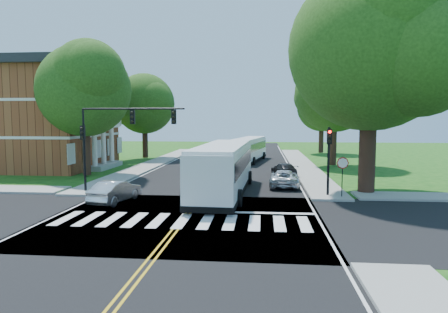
# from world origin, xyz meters

# --- Properties ---
(ground) EXTENTS (140.00, 140.00, 0.00)m
(ground) POSITION_xyz_m (0.00, 0.00, 0.00)
(ground) COLOR #124912
(ground) RESTS_ON ground
(road) EXTENTS (14.00, 96.00, 0.01)m
(road) POSITION_xyz_m (0.00, 18.00, 0.01)
(road) COLOR black
(road) RESTS_ON ground
(cross_road) EXTENTS (60.00, 12.00, 0.01)m
(cross_road) POSITION_xyz_m (0.00, 0.00, 0.01)
(cross_road) COLOR black
(cross_road) RESTS_ON ground
(center_line) EXTENTS (0.36, 70.00, 0.01)m
(center_line) POSITION_xyz_m (0.00, 22.00, 0.01)
(center_line) COLOR gold
(center_line) RESTS_ON road
(edge_line_w) EXTENTS (0.12, 70.00, 0.01)m
(edge_line_w) POSITION_xyz_m (-6.80, 22.00, 0.01)
(edge_line_w) COLOR silver
(edge_line_w) RESTS_ON road
(edge_line_e) EXTENTS (0.12, 70.00, 0.01)m
(edge_line_e) POSITION_xyz_m (6.80, 22.00, 0.01)
(edge_line_e) COLOR silver
(edge_line_e) RESTS_ON road
(crosswalk) EXTENTS (12.60, 3.00, 0.01)m
(crosswalk) POSITION_xyz_m (0.00, -0.50, 0.02)
(crosswalk) COLOR silver
(crosswalk) RESTS_ON road
(stop_bar) EXTENTS (6.60, 0.40, 0.01)m
(stop_bar) POSITION_xyz_m (3.50, 1.60, 0.02)
(stop_bar) COLOR silver
(stop_bar) RESTS_ON road
(sidewalk_nw) EXTENTS (2.60, 40.00, 0.15)m
(sidewalk_nw) POSITION_xyz_m (-8.30, 25.00, 0.07)
(sidewalk_nw) COLOR gray
(sidewalk_nw) RESTS_ON ground
(sidewalk_ne) EXTENTS (2.60, 40.00, 0.15)m
(sidewalk_ne) POSITION_xyz_m (8.30, 25.00, 0.07)
(sidewalk_ne) COLOR gray
(sidewalk_ne) RESTS_ON ground
(tree_ne_big) EXTENTS (10.80, 10.80, 14.91)m
(tree_ne_big) POSITION_xyz_m (11.00, 8.00, 9.62)
(tree_ne_big) COLOR black
(tree_ne_big) RESTS_ON ground
(tree_west_near) EXTENTS (8.00, 8.00, 11.40)m
(tree_west_near) POSITION_xyz_m (-11.50, 14.00, 7.53)
(tree_west_near) COLOR black
(tree_west_near) RESTS_ON ground
(tree_west_far) EXTENTS (7.60, 7.60, 10.67)m
(tree_west_far) POSITION_xyz_m (-11.00, 30.00, 7.00)
(tree_west_far) COLOR black
(tree_west_far) RESTS_ON ground
(tree_east_mid) EXTENTS (8.40, 8.40, 11.93)m
(tree_east_mid) POSITION_xyz_m (11.50, 24.00, 7.86)
(tree_east_mid) COLOR black
(tree_east_mid) RESTS_ON ground
(tree_east_far) EXTENTS (7.20, 7.20, 10.34)m
(tree_east_far) POSITION_xyz_m (12.50, 40.00, 6.86)
(tree_east_far) COLOR black
(tree_east_far) RESTS_ON ground
(brick_building) EXTENTS (20.00, 13.00, 10.80)m
(brick_building) POSITION_xyz_m (-21.95, 20.00, 5.42)
(brick_building) COLOR brown
(brick_building) RESTS_ON ground
(signal_nw) EXTENTS (7.15, 0.46, 5.66)m
(signal_nw) POSITION_xyz_m (-5.86, 6.43, 4.38)
(signal_nw) COLOR black
(signal_nw) RESTS_ON ground
(signal_ne) EXTENTS (0.30, 0.46, 4.40)m
(signal_ne) POSITION_xyz_m (8.20, 6.44, 2.96)
(signal_ne) COLOR black
(signal_ne) RESTS_ON ground
(stop_sign) EXTENTS (0.76, 0.08, 2.53)m
(stop_sign) POSITION_xyz_m (9.00, 5.98, 2.03)
(stop_sign) COLOR black
(stop_sign) RESTS_ON ground
(bus_lead) EXTENTS (3.53, 13.09, 3.36)m
(bus_lead) POSITION_xyz_m (1.36, 6.86, 1.79)
(bus_lead) COLOR silver
(bus_lead) RESTS_ON road
(bus_follow) EXTENTS (4.13, 11.20, 2.83)m
(bus_follow) POSITION_xyz_m (2.34, 27.89, 1.51)
(bus_follow) COLOR silver
(bus_follow) RESTS_ON road
(hatchback) EXTENTS (2.14, 4.26, 1.34)m
(hatchback) POSITION_xyz_m (-4.94, 3.54, 0.68)
(hatchback) COLOR silver
(hatchback) RESTS_ON road
(suv) EXTENTS (2.31, 4.61, 1.25)m
(suv) POSITION_xyz_m (5.59, 10.26, 0.64)
(suv) COLOR silver
(suv) RESTS_ON road
(dark_sedan) EXTENTS (2.47, 4.13, 1.12)m
(dark_sedan) POSITION_xyz_m (5.89, 16.22, 0.57)
(dark_sedan) COLOR black
(dark_sedan) RESTS_ON road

